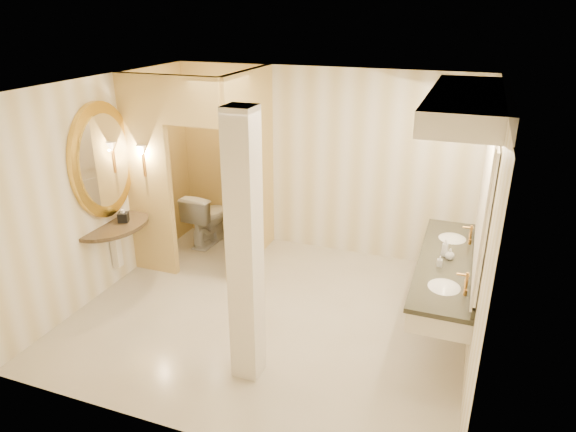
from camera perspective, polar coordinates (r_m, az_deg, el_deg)
name	(u,v)px	position (r m, az deg, el deg)	size (l,w,h in m)	color
floor	(271,313)	(6.34, -1.91, -10.75)	(4.50, 4.50, 0.00)	beige
ceiling	(268,86)	(5.37, -2.28, 14.19)	(4.50, 4.50, 0.00)	white
wall_back	(321,162)	(7.50, 3.70, 5.96)	(4.50, 0.02, 2.70)	white
wall_front	(173,299)	(4.12, -12.70, -9.02)	(4.50, 0.02, 2.70)	white
wall_left	(103,187)	(6.84, -19.84, 3.02)	(0.02, 4.00, 2.70)	white
wall_right	(483,239)	(5.35, 20.88, -2.44)	(0.02, 4.00, 2.70)	white
toilet_closet	(219,172)	(6.98, -7.65, 4.86)	(1.50, 1.55, 2.70)	#EBD37B
wall_sconce	(142,152)	(6.86, -15.90, 6.90)	(0.14, 0.14, 0.42)	#C5883F
vanity	(460,196)	(5.62, 18.58, 2.11)	(0.75, 2.45, 2.09)	silver
console_shelf	(106,187)	(6.83, -19.56, 3.01)	(1.11, 1.11, 2.01)	black
pillar	(245,252)	(4.76, -4.81, -4.04)	(0.27, 0.27, 2.70)	silver
tissue_box	(123,217)	(6.94, -17.83, -0.12)	(0.12, 0.12, 0.12)	black
toilet	(207,217)	(8.05, -8.97, -0.14)	(0.47, 0.82, 0.84)	white
soap_bottle_a	(440,261)	(5.73, 16.51, -4.83)	(0.05, 0.05, 0.12)	beige
soap_bottle_b	(450,254)	(5.90, 17.56, -4.06)	(0.10, 0.10, 0.13)	silver
soap_bottle_c	(445,248)	(5.95, 17.05, -3.37)	(0.08, 0.08, 0.20)	#C6B28C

